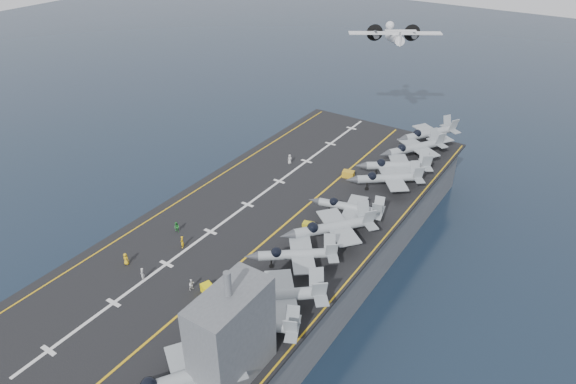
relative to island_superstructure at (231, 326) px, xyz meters
The scene contains 28 objects.
ground 38.02m from the island_superstructure, 116.57° to the left, with size 500.00×500.00×0.00m, color #142135.
hull 35.94m from the island_superstructure, 116.57° to the left, with size 36.00×90.00×10.00m, color #56595E.
flight_deck 34.41m from the island_superstructure, 116.57° to the left, with size 38.00×92.00×0.40m, color black.
foul_line 33.17m from the island_superstructure, 111.80° to the left, with size 0.35×90.00×0.02m, color gold.
landing_centerline 37.38m from the island_superstructure, 124.99° to the left, with size 0.50×90.00×0.02m, color silver.
deck_edge_port 44.50m from the island_superstructure, 136.85° to the left, with size 0.25×90.00×0.02m, color gold.
deck_edge_stbd 31.12m from the island_superstructure, 83.35° to the left, with size 0.25×90.00×0.02m, color gold.
island_superstructure is the anchor object (origin of this frame).
fighter_jet_0 7.76m from the island_superstructure, 117.36° to the right, with size 17.53×18.96×5.48m, color #9CA5AC, non-canonical shape.
fighter_jet_1 7.77m from the island_superstructure, 105.58° to the left, with size 16.17×13.93×4.73m, color #9DA5AE, non-canonical shape.
fighter_jet_2 12.10m from the island_superstructure, 99.67° to the left, with size 18.83×18.22×5.48m, color #929AA2, non-canonical shape.
fighter_jet_3 21.46m from the island_superstructure, 102.20° to the left, with size 16.43×15.62×4.76m, color #9EA8B0, non-canonical shape.
fighter_jet_4 29.63m from the island_superstructure, 96.28° to the left, with size 17.79×18.54×5.38m, color #939CA3, non-canonical shape.
fighter_jet_5 36.88m from the island_superstructure, 96.17° to the left, with size 14.66×11.50×4.50m, color #99A1AB, non-canonical shape.
fighter_jet_6 49.18m from the island_superstructure, 92.92° to the left, with size 17.13×16.43×4.97m, color #99A0A8, non-canonical shape.
fighter_jet_7 54.65m from the island_superstructure, 93.24° to the left, with size 17.54×16.35×5.07m, color #98A1A8, non-canonical shape.
fighter_jet_8 63.69m from the island_superstructure, 92.83° to the left, with size 16.55×18.12×5.24m, color gray, non-canonical shape.
tow_cart_a 15.91m from the island_superstructure, 143.09° to the left, with size 2.52×2.07×1.30m, color yellow, non-canonical shape.
tow_cart_b 31.52m from the island_superstructure, 105.24° to the left, with size 2.11×1.63×1.13m, color gold, non-canonical shape.
tow_cart_c 50.45m from the island_superstructure, 102.42° to the left, with size 2.43×1.84×1.31m, color gold, non-canonical shape.
crew_0 27.59m from the island_superstructure, 165.51° to the left, with size 1.31×1.01×1.96m, color gold.
crew_1 26.98m from the island_superstructure, 146.61° to the left, with size 1.30×1.48×2.07m, color yellow.
crew_2 31.38m from the island_superstructure, 146.33° to the left, with size 1.15×0.80×1.84m, color #268C33.
crew_5 53.12m from the island_superstructure, 116.28° to the left, with size 1.26×1.44×2.01m, color silver.
crew_6 22.92m from the island_superstructure, 165.20° to the left, with size 1.34×1.48×2.05m, color silver.
crew_7 17.35m from the island_superstructure, 150.26° to the left, with size 0.80×1.14×1.82m, color white.
transport_plane 88.78m from the island_superstructure, 102.55° to the left, with size 26.37×24.23×5.15m, color silver, non-canonical shape.
fighter_jet_9 72.16m from the island_superstructure, 92.49° to the left, with size 16.55×18.12×5.24m, color gray, non-canonical shape.
Camera 1 is at (42.53, -60.33, 59.20)m, focal length 32.00 mm.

